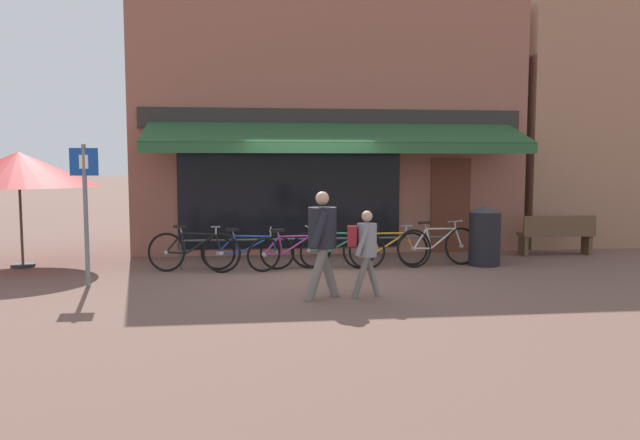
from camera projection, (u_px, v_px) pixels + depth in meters
ground_plane at (319, 276)px, 11.09m from camera, size 160.00×160.00×0.00m
shop_front at (326, 129)px, 14.93m from camera, size 8.74×4.44×5.63m
neighbour_building at (598, 112)px, 16.27m from camera, size 5.38×4.00×6.65m
bike_rack_rail at (317, 242)px, 11.95m from camera, size 5.25×0.04×0.57m
bicycle_black at (194, 251)px, 11.43m from camera, size 1.75×0.58×0.88m
bicycle_blue at (247, 251)px, 11.65m from camera, size 1.76×0.52×0.79m
bicycle_purple at (290, 251)px, 11.63m from camera, size 1.65×0.65×0.81m
bicycle_green at (337, 249)px, 11.76m from camera, size 1.76×0.56×0.83m
bicycle_orange at (386, 248)px, 12.02m from camera, size 1.77×0.59×0.82m
bicycle_silver at (438, 246)px, 12.11m from camera, size 1.77×0.68×0.90m
pedestrian_adult at (322, 235)px, 9.16m from camera, size 0.56×0.71×1.61m
pedestrian_child at (365, 244)px, 9.23m from camera, size 0.55×0.41×1.32m
litter_bin at (485, 236)px, 12.15m from camera, size 0.62×0.62×1.16m
parking_sign at (85, 200)px, 10.00m from camera, size 0.44×0.07×2.30m
cafe_parasol at (19, 169)px, 11.83m from camera, size 2.94×2.94×2.21m
park_bench at (557, 234)px, 13.47m from camera, size 1.61×0.48×0.87m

